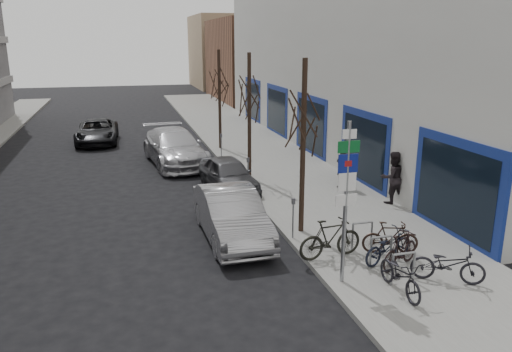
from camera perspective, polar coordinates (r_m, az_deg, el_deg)
ground at (r=12.31m, az=-0.78°, el=-13.88°), size 120.00×120.00×0.00m
sidewalk_east at (r=22.43m, az=3.97°, el=-0.05°), size 5.00×70.00×0.15m
commercial_building at (r=32.94m, az=21.98°, el=12.50°), size 20.00×32.00×10.00m
brick_building_far at (r=52.83m, az=2.08°, el=13.13°), size 12.00×14.00×8.00m
tan_building_far at (r=67.39m, az=-1.39°, el=14.03°), size 13.00×12.00×9.00m
highway_sign_pole at (r=12.10m, az=10.27°, el=-1.98°), size 0.55×0.10×4.20m
bike_rack at (r=13.84m, az=14.12°, el=-7.89°), size 0.66×2.26×0.83m
tree_near at (r=14.99m, az=5.51°, el=7.97°), size 1.80×1.80×5.50m
tree_mid at (r=21.16m, az=-0.78°, el=10.16°), size 1.80×1.80×5.50m
tree_far at (r=27.49m, az=-4.23°, el=11.31°), size 1.80×1.80×5.50m
meter_front at (r=15.13m, az=4.27°, el=-4.37°), size 0.10×0.08×1.27m
meter_mid at (r=20.17m, az=-0.92°, el=0.70°), size 0.10×0.08×1.27m
meter_back at (r=25.39m, az=-4.00°, el=3.72°), size 0.10×0.08×1.27m
bike_near_left at (r=12.50m, az=16.21°, el=-10.49°), size 0.55×1.77×1.08m
bike_near_right at (r=13.84m, az=16.17°, el=-8.13°), size 1.65×1.19×0.98m
bike_mid_curb at (r=14.06m, az=14.86°, el=-7.50°), size 1.80×1.06×1.05m
bike_mid_inner at (r=13.97m, az=8.50°, el=-7.04°), size 1.96×0.77×1.16m
bike_far_curb at (r=13.41m, az=21.11°, el=-9.09°), size 1.80×1.40×1.09m
bike_far_inner at (r=14.62m, az=15.11°, el=-6.78°), size 1.66×0.94×0.97m
parked_car_front at (r=15.47m, az=-2.86°, el=-4.44°), size 1.74×4.77×1.56m
parked_car_mid at (r=20.36m, az=-3.18°, el=0.17°), size 2.11×4.22×1.38m
parked_car_back at (r=25.07m, az=-9.28°, el=3.28°), size 3.11×6.18×1.72m
lane_car at (r=31.42m, az=-17.70°, el=4.87°), size 2.49×5.11×1.40m
pedestrian_near at (r=20.59m, az=9.86°, el=1.23°), size 0.80×0.72×1.85m
pedestrian_far at (r=18.95m, az=15.34°, el=-0.13°), size 0.73×0.50×1.97m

